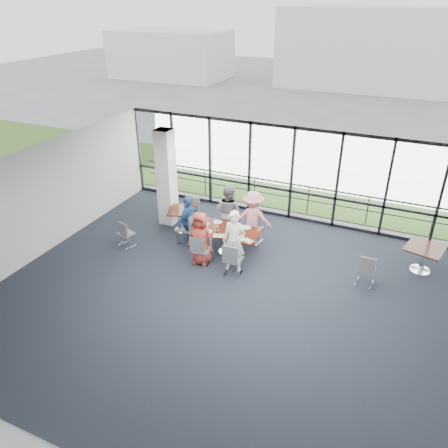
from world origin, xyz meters
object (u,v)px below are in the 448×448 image
at_px(main_table, 228,234).
at_px(diner_end, 189,221).
at_px(diner_near_right, 234,241).
at_px(chair_main_end, 187,229).
at_px(diner_far_right, 253,218).
at_px(chair_main_fl, 226,223).
at_px(diner_near_left, 201,238).
at_px(chair_spare_r, 366,269).
at_px(side_table_right, 424,251).
at_px(chair_main_nl, 202,250).
at_px(side_table_left, 182,213).
at_px(chair_spare_lb, 189,214).
at_px(diner_far_left, 228,212).
at_px(chair_main_fr, 254,228).
at_px(structural_column, 167,178).
at_px(chair_spare_la, 126,234).
at_px(chair_main_nr, 233,259).

xyz_separation_m(main_table, diner_end, (-1.29, -0.02, 0.17)).
relative_size(diner_near_right, chair_main_end, 1.82).
bearing_deg(diner_far_right, chair_main_fl, -23.93).
height_order(diner_near_left, diner_near_right, diner_near_right).
xyz_separation_m(chair_main_fl, chair_spare_r, (4.47, -0.94, 0.02)).
distance_m(side_table_right, chair_main_end, 6.81).
height_order(diner_near_left, chair_main_end, diner_near_left).
height_order(diner_far_right, chair_main_nl, diner_far_right).
height_order(side_table_left, chair_main_end, chair_main_end).
relative_size(side_table_right, chair_spare_lb, 1.16).
bearing_deg(diner_far_left, main_table, 124.39).
height_order(chair_main_fr, chair_main_end, chair_main_end).
xyz_separation_m(diner_near_left, chair_spare_lb, (-1.31, 1.70, -0.29)).
xyz_separation_m(chair_main_nl, chair_main_fr, (0.91, 1.75, 0.03)).
xyz_separation_m(structural_column, chair_main_nl, (2.17, -1.84, -1.15)).
xyz_separation_m(diner_far_left, chair_spare_lb, (-1.43, 0.03, -0.39)).
distance_m(chair_main_fr, chair_main_end, 2.05).
bearing_deg(chair_spare_lb, side_table_right, 172.74).
bearing_deg(side_table_left, diner_near_right, -30.69).
bearing_deg(chair_main_nl, side_table_right, 7.09).
height_order(chair_main_fr, chair_spare_r, chair_main_fr).
bearing_deg(chair_main_fr, side_table_right, -167.85).
relative_size(diner_near_left, chair_main_end, 1.60).
xyz_separation_m(diner_end, chair_spare_la, (-1.69, -0.91, -0.36)).
xyz_separation_m(chair_main_nl, chair_main_end, (-0.94, 0.85, 0.04)).
bearing_deg(main_table, chair_main_end, -178.85).
bearing_deg(diner_near_right, diner_end, 153.66).
bearing_deg(side_table_left, side_table_right, 5.08).
bearing_deg(chair_main_fl, chair_spare_lb, 14.98).
bearing_deg(diner_far_right, side_table_left, -10.22).
bearing_deg(diner_near_left, chair_spare_la, 179.11).
bearing_deg(chair_main_fr, diner_far_right, 95.23).
bearing_deg(chair_main_fr, diner_end, 34.44).
xyz_separation_m(side_table_left, chair_main_fl, (1.39, 0.30, -0.20)).
height_order(diner_far_right, chair_spare_lb, diner_far_right).
bearing_deg(diner_end, chair_spare_la, -52.71).
distance_m(diner_far_right, chair_main_nr, 1.81).
xyz_separation_m(chair_main_nr, chair_spare_r, (3.38, 1.01, -0.02)).
bearing_deg(diner_near_right, side_table_right, 19.66).
height_order(diner_end, chair_main_end, diner_end).
xyz_separation_m(diner_end, chair_spare_r, (5.26, 0.03, -0.34)).
height_order(side_table_left, chair_main_fr, chair_main_fr).
relative_size(diner_near_right, diner_far_left, 1.01).
distance_m(chair_main_nr, chair_spare_lb, 3.03).
xyz_separation_m(chair_main_nr, chair_spare_lb, (-2.38, 1.86, 0.02)).
xyz_separation_m(chair_main_nl, chair_main_fl, (-0.06, 1.82, -0.02)).
xyz_separation_m(chair_main_nr, chair_main_fr, (-0.12, 1.88, 0.00)).
relative_size(main_table, diner_far_right, 1.06).
bearing_deg(chair_spare_lb, diner_near_left, 116.90).
bearing_deg(chair_spare_la, diner_near_right, 21.34).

